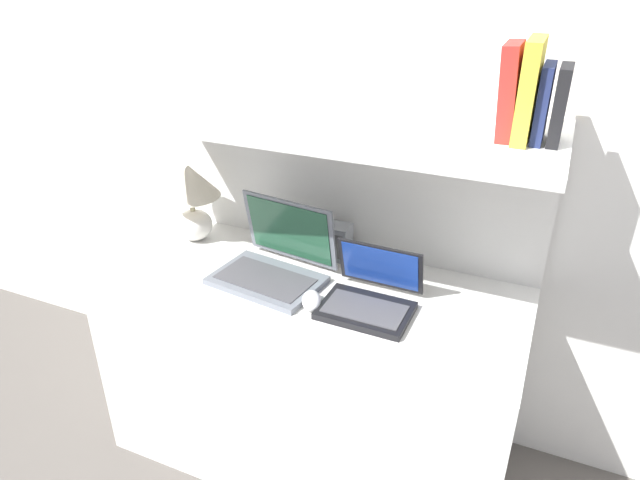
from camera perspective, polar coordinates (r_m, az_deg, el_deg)
wall_back at (r=1.93m, az=3.30°, el=12.94°), size 6.00×0.05×2.40m
desk at (r=2.04m, az=-0.97°, el=-13.25°), size 1.35×0.58×0.71m
back_riser at (r=2.12m, az=2.45°, el=-2.96°), size 1.35×0.04×1.22m
shelf at (r=1.67m, az=-0.21°, el=11.88°), size 1.35×0.52×0.03m
table_lamp at (r=2.10m, az=-12.79°, el=4.60°), size 0.21×0.21×0.29m
laptop_large at (r=1.86m, az=-4.57°, el=-2.28°), size 0.38×0.32×0.25m
laptop_small at (r=1.72m, az=5.03°, el=-5.65°), size 0.27×0.25×0.18m
computer_mouse at (r=1.73m, az=-0.86°, el=-6.08°), size 0.09×0.12×0.04m
router_box at (r=1.97m, az=1.67°, el=-0.16°), size 0.10×0.08×0.13m
book_black at (r=1.51m, az=22.88°, el=12.30°), size 0.03×0.12×0.19m
book_navy at (r=1.51m, az=21.43°, el=12.58°), size 0.03×0.13×0.19m
book_yellow at (r=1.51m, az=20.18°, el=13.86°), size 0.04×0.17×0.24m
book_red at (r=1.51m, az=18.47°, el=13.90°), size 0.05×0.13×0.23m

